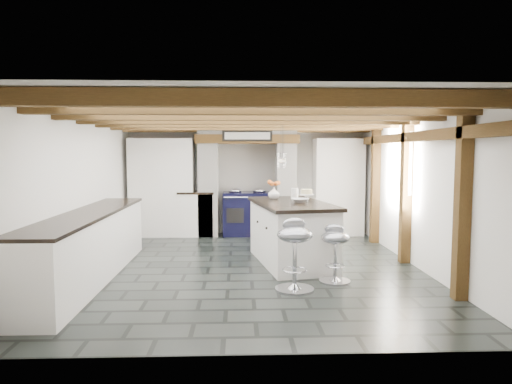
{
  "coord_description": "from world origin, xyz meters",
  "views": [
    {
      "loc": [
        -0.16,
        -6.75,
        1.73
      ],
      "look_at": [
        0.1,
        0.4,
        1.1
      ],
      "focal_mm": 32.0,
      "sensor_mm": 36.0,
      "label": 1
    }
  ],
  "objects_px": {
    "range_cooker": "(247,213)",
    "kitchen_island": "(291,232)",
    "bar_stool_near": "(335,247)",
    "bar_stool_far": "(295,246)"
  },
  "relations": [
    {
      "from": "range_cooker",
      "to": "kitchen_island",
      "type": "bearing_deg",
      "value": -75.2
    },
    {
      "from": "bar_stool_near",
      "to": "bar_stool_far",
      "type": "relative_size",
      "value": 0.85
    },
    {
      "from": "bar_stool_near",
      "to": "kitchen_island",
      "type": "bearing_deg",
      "value": 137.13
    },
    {
      "from": "range_cooker",
      "to": "bar_stool_near",
      "type": "bearing_deg",
      "value": -72.57
    },
    {
      "from": "kitchen_island",
      "to": "bar_stool_near",
      "type": "distance_m",
      "value": 1.17
    },
    {
      "from": "bar_stool_near",
      "to": "bar_stool_far",
      "type": "xyz_separation_m",
      "value": [
        -0.59,
        -0.34,
        0.08
      ]
    },
    {
      "from": "range_cooker",
      "to": "bar_stool_near",
      "type": "xyz_separation_m",
      "value": [
        1.11,
        -3.52,
        0.01
      ]
    },
    {
      "from": "range_cooker",
      "to": "bar_stool_far",
      "type": "height_order",
      "value": "range_cooker"
    },
    {
      "from": "bar_stool_near",
      "to": "bar_stool_far",
      "type": "height_order",
      "value": "bar_stool_far"
    },
    {
      "from": "range_cooker",
      "to": "bar_stool_far",
      "type": "distance_m",
      "value": 3.9
    }
  ]
}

